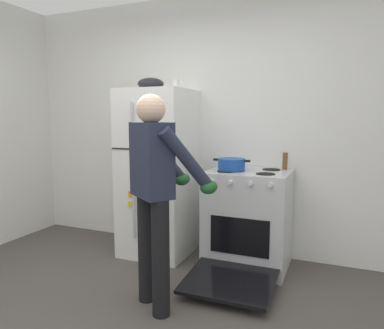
{
  "coord_description": "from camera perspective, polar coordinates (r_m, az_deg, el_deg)",
  "views": [
    {
      "loc": [
        1.36,
        -1.74,
        1.44
      ],
      "look_at": [
        0.09,
        1.32,
        1.0
      ],
      "focal_mm": 33.65,
      "sensor_mm": 36.0,
      "label": 1
    }
  ],
  "objects": [
    {
      "name": "refrigerator",
      "position": [
        3.79,
        -5.3,
        -1.32
      ],
      "size": [
        0.68,
        0.72,
        1.72
      ],
      "color": "white",
      "rests_on": "ground"
    },
    {
      "name": "pepper_mill",
      "position": [
        3.57,
        14.53,
        0.56
      ],
      "size": [
        0.05,
        0.05,
        0.16
      ],
      "primitive_type": "cylinder",
      "color": "brown",
      "rests_on": "stove_range"
    },
    {
      "name": "person_cook",
      "position": [
        2.65,
        -5.69,
        -3.02
      ],
      "size": [
        0.66,
        0.69,
        1.6
      ],
      "color": "black",
      "rests_on": "ground"
    },
    {
      "name": "mixing_bowl",
      "position": [
        3.8,
        -6.56,
        12.59
      ],
      "size": [
        0.27,
        0.27,
        0.12
      ],
      "primitive_type": "ellipsoid",
      "color": "black",
      "rests_on": "refrigerator"
    },
    {
      "name": "stove_range",
      "position": [
        3.52,
        8.83,
        -8.72
      ],
      "size": [
        0.76,
        1.24,
        0.94
      ],
      "color": "silver",
      "rests_on": "ground"
    },
    {
      "name": "kitchen_wall_back",
      "position": [
        3.93,
        2.32,
        6.24
      ],
      "size": [
        6.0,
        0.1,
        2.7
      ],
      "primitive_type": "cube",
      "color": "white",
      "rests_on": "ground"
    },
    {
      "name": "red_pot",
      "position": [
        3.42,
        6.28,
        0.04
      ],
      "size": [
        0.36,
        0.26,
        0.11
      ],
      "color": "#19479E",
      "rests_on": "stove_range"
    },
    {
      "name": "coffee_mug",
      "position": [
        3.72,
        -2.55,
        12.54
      ],
      "size": [
        0.11,
        0.08,
        0.1
      ],
      "color": "silver",
      "rests_on": "refrigerator"
    }
  ]
}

